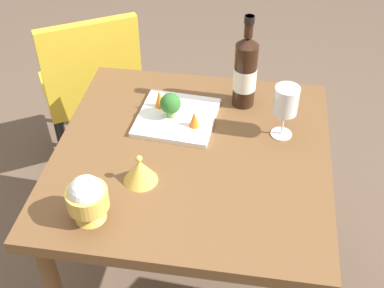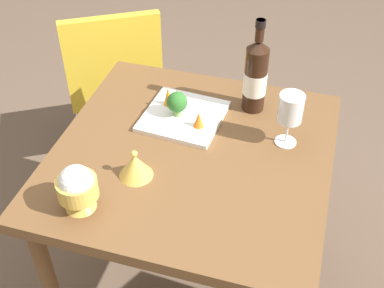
% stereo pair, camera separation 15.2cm
% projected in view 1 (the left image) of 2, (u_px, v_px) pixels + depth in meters
% --- Properties ---
extents(ground_plane, '(8.00, 8.00, 0.00)m').
position_uv_depth(ground_plane, '(192.00, 286.00, 2.02)').
color(ground_plane, brown).
extents(dining_table, '(0.84, 0.84, 0.73)m').
position_uv_depth(dining_table, '(192.00, 173.00, 1.60)').
color(dining_table, brown).
rests_on(dining_table, ground_plane).
extents(chair_by_wall, '(0.55, 0.55, 0.85)m').
position_uv_depth(chair_by_wall, '(92.00, 83.00, 2.17)').
color(chair_by_wall, gold).
rests_on(chair_by_wall, ground_plane).
extents(wine_bottle, '(0.08, 0.08, 0.33)m').
position_uv_depth(wine_bottle, '(245.00, 71.00, 1.65)').
color(wine_bottle, black).
rests_on(wine_bottle, dining_table).
extents(wine_glass, '(0.08, 0.08, 0.18)m').
position_uv_depth(wine_glass, '(286.00, 102.00, 1.52)').
color(wine_glass, white).
rests_on(wine_glass, dining_table).
extents(rice_bowl, '(0.11, 0.11, 0.14)m').
position_uv_depth(rice_bowl, '(87.00, 198.00, 1.30)').
color(rice_bowl, gold).
rests_on(rice_bowl, dining_table).
extents(rice_bowl_lid, '(0.10, 0.10, 0.09)m').
position_uv_depth(rice_bowl_lid, '(140.00, 170.00, 1.42)').
color(rice_bowl_lid, gold).
rests_on(rice_bowl_lid, dining_table).
extents(serving_plate, '(0.27, 0.27, 0.02)m').
position_uv_depth(serving_plate, '(177.00, 117.00, 1.66)').
color(serving_plate, white).
rests_on(serving_plate, dining_table).
extents(broccoli_floret, '(0.07, 0.07, 0.09)m').
position_uv_depth(broccoli_floret, '(170.00, 104.00, 1.62)').
color(broccoli_floret, '#729E4C').
rests_on(broccoli_floret, serving_plate).
extents(carrot_garnish_left, '(0.03, 0.03, 0.07)m').
position_uv_depth(carrot_garnish_left, '(159.00, 98.00, 1.67)').
color(carrot_garnish_left, orange).
rests_on(carrot_garnish_left, serving_plate).
extents(carrot_garnish_right, '(0.03, 0.03, 0.05)m').
position_uv_depth(carrot_garnish_right, '(194.00, 119.00, 1.59)').
color(carrot_garnish_right, orange).
rests_on(carrot_garnish_right, serving_plate).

